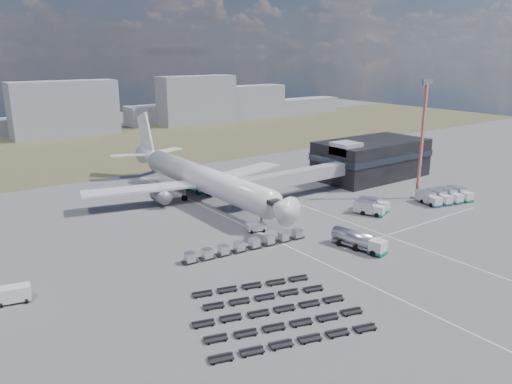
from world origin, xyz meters
TOP-DOWN VIEW (x-y plane):
  - ground at (0.00, 0.00)m, footprint 420.00×420.00m
  - grass_strip at (0.00, 110.00)m, footprint 420.00×90.00m
  - lane_markings at (9.77, 3.00)m, footprint 47.12×110.00m
  - terminal at (47.77, 23.96)m, footprint 30.40×16.40m
  - jet_bridge at (15.90, 20.42)m, footprint 30.30×3.80m
  - airliner at (0.00, 32.38)m, footprint 51.59×64.53m
  - skyline at (-0.07, 146.31)m, footprint 312.42×26.31m
  - fuel_tanker at (6.98, -9.47)m, footprint 4.19×10.08m
  - pushback_tug at (-2.04, 8.00)m, footprint 3.97×2.98m
  - utility_van at (-44.84, 4.91)m, footprint 4.72×2.94m
  - catering_truck at (2.84, 39.33)m, footprint 2.69×6.55m
  - service_trucks_near at (24.32, 2.87)m, footprint 7.30×7.87m
  - service_trucks_far at (43.74, -1.55)m, footprint 12.48×8.61m
  - uld_row at (-8.77, 1.46)m, footprint 23.62×3.48m
  - baggage_dollies at (-18.49, -18.08)m, footprint 23.93×21.63m
  - floodlight_mast at (41.06, 3.85)m, footprint 2.58×2.09m

SIDE VIEW (x-z plane):
  - ground at x=0.00m, z-range 0.00..0.00m
  - grass_strip at x=0.00m, z-range 0.00..0.01m
  - lane_markings at x=9.77m, z-range 0.00..0.01m
  - baggage_dollies at x=-18.49m, z-range 0.00..0.66m
  - pushback_tug at x=-2.04m, z-range 0.00..1.56m
  - uld_row at x=-8.77m, z-range 0.16..1.75m
  - utility_van at x=-44.84m, z-range 0.00..2.33m
  - service_trucks_far at x=43.74m, z-range 0.11..2.64m
  - service_trucks_near at x=24.32m, z-range 0.11..2.66m
  - catering_truck at x=2.84m, z-range 0.04..3.04m
  - fuel_tanker at x=6.98m, z-range 0.00..3.17m
  - jet_bridge at x=15.90m, z-range 1.53..8.58m
  - terminal at x=47.77m, z-range -0.25..10.75m
  - airliner at x=0.00m, z-range -3.52..14.10m
  - skyline at x=-0.07m, z-range -3.18..20.79m
  - floodlight_mast at x=41.06m, z-range 0.03..27.08m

